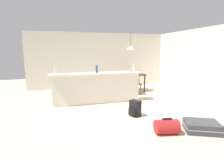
# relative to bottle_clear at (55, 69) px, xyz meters

# --- Properties ---
(ground_plane) EXTENTS (13.00, 13.00, 0.05)m
(ground_plane) POSITION_rel_bottle_clear_xyz_m (2.00, -0.55, -1.18)
(ground_plane) COLOR beige
(wall_back) EXTENTS (6.60, 0.10, 2.50)m
(wall_back) POSITION_rel_bottle_clear_xyz_m (2.00, 2.50, 0.09)
(wall_back) COLOR silver
(wall_back) RESTS_ON ground_plane
(wall_right) EXTENTS (0.10, 6.00, 2.50)m
(wall_right) POSITION_rel_bottle_clear_xyz_m (5.05, -0.25, 0.09)
(wall_right) COLOR silver
(wall_right) RESTS_ON ground_plane
(partition_half_wall) EXTENTS (2.80, 0.20, 0.96)m
(partition_half_wall) POSITION_rel_bottle_clear_xyz_m (1.28, -0.01, -0.68)
(partition_half_wall) COLOR silver
(partition_half_wall) RESTS_ON ground_plane
(bar_countertop) EXTENTS (2.96, 0.40, 0.05)m
(bar_countertop) POSITION_rel_bottle_clear_xyz_m (1.28, -0.01, -0.17)
(bar_countertop) COLOR white
(bar_countertop) RESTS_ON partition_half_wall
(bottle_clear) EXTENTS (0.06, 0.06, 0.30)m
(bottle_clear) POSITION_rel_bottle_clear_xyz_m (0.00, 0.00, 0.00)
(bottle_clear) COLOR silver
(bottle_clear) RESTS_ON bar_countertop
(bottle_blue) EXTENTS (0.07, 0.07, 0.24)m
(bottle_blue) POSITION_rel_bottle_clear_xyz_m (1.25, -0.05, -0.03)
(bottle_blue) COLOR #284C89
(bottle_blue) RESTS_ON bar_countertop
(bottle_white) EXTENTS (0.06, 0.06, 0.26)m
(bottle_white) POSITION_rel_bottle_clear_xyz_m (2.51, -0.05, -0.02)
(bottle_white) COLOR silver
(bottle_white) RESTS_ON bar_countertop
(dining_table) EXTENTS (1.10, 0.80, 0.74)m
(dining_table) POSITION_rel_bottle_clear_xyz_m (2.95, 1.33, -0.51)
(dining_table) COLOR #332319
(dining_table) RESTS_ON ground_plane
(dining_chair_near_partition) EXTENTS (0.44, 0.44, 0.93)m
(dining_chair_near_partition) POSITION_rel_bottle_clear_xyz_m (2.95, 0.82, -0.64)
(dining_chair_near_partition) COLOR #4C331E
(dining_chair_near_partition) RESTS_ON ground_plane
(pendant_lamp) EXTENTS (0.34, 0.34, 0.79)m
(pendant_lamp) POSITION_rel_bottle_clear_xyz_m (2.90, 1.24, 0.66)
(pendant_lamp) COLOR black
(suitcase_flat_charcoal) EXTENTS (0.89, 0.73, 0.22)m
(suitcase_flat_charcoal) POSITION_rel_bottle_clear_xyz_m (3.04, -2.59, -1.05)
(suitcase_flat_charcoal) COLOR #38383D
(suitcase_flat_charcoal) RESTS_ON ground_plane
(backpack_black) EXTENTS (0.32, 0.33, 0.42)m
(backpack_black) POSITION_rel_bottle_clear_xyz_m (2.01, -1.38, -0.96)
(backpack_black) COLOR black
(backpack_black) RESTS_ON ground_plane
(duffel_bag_red) EXTENTS (0.53, 0.38, 0.34)m
(duffel_bag_red) POSITION_rel_bottle_clear_xyz_m (2.26, -2.47, -1.01)
(duffel_bag_red) COLOR red
(duffel_bag_red) RESTS_ON ground_plane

